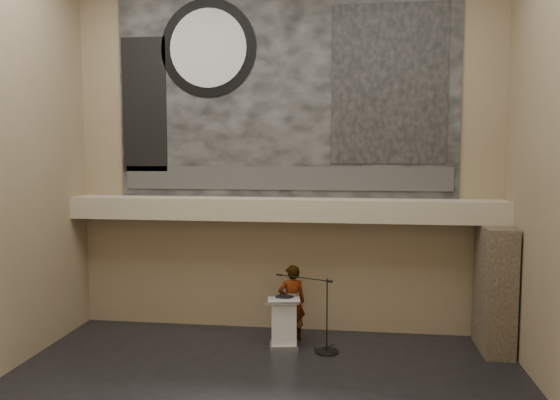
# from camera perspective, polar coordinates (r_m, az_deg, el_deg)

# --- Properties ---
(wall_back) EXTENTS (10.00, 0.02, 8.50)m
(wall_back) POSITION_cam_1_polar(r_m,az_deg,el_deg) (12.91, 0.47, 4.96)
(wall_back) COLOR #8A7357
(wall_back) RESTS_ON floor
(wall_front) EXTENTS (10.00, 0.02, 8.50)m
(wall_front) POSITION_cam_1_polar(r_m,az_deg,el_deg) (5.07, -10.74, 4.58)
(wall_front) COLOR #8A7357
(wall_front) RESTS_ON floor
(soffit) EXTENTS (10.00, 0.80, 0.50)m
(soffit) POSITION_cam_1_polar(r_m,az_deg,el_deg) (12.59, 0.24, -0.97)
(soffit) COLOR tan
(soffit) RESTS_ON wall_back
(sprinkler_left) EXTENTS (0.04, 0.04, 0.06)m
(sprinkler_left) POSITION_cam_1_polar(r_m,az_deg,el_deg) (12.87, -6.88, -2.13)
(sprinkler_left) COLOR #B2893D
(sprinkler_left) RESTS_ON soffit
(sprinkler_right) EXTENTS (0.04, 0.04, 0.06)m
(sprinkler_right) POSITION_cam_1_polar(r_m,az_deg,el_deg) (12.47, 8.91, -2.38)
(sprinkler_right) COLOR #B2893D
(sprinkler_right) RESTS_ON soffit
(banner) EXTENTS (8.00, 0.05, 5.00)m
(banner) POSITION_cam_1_polar(r_m,az_deg,el_deg) (12.96, 0.45, 11.39)
(banner) COLOR black
(banner) RESTS_ON wall_back
(banner_text_strip) EXTENTS (7.76, 0.02, 0.55)m
(banner_text_strip) POSITION_cam_1_polar(r_m,az_deg,el_deg) (12.86, 0.43, 2.29)
(banner_text_strip) COLOR #313131
(banner_text_strip) RESTS_ON banner
(banner_clock_rim) EXTENTS (2.30, 0.02, 2.30)m
(banner_clock_rim) POSITION_cam_1_polar(r_m,az_deg,el_deg) (13.40, -7.51, 15.45)
(banner_clock_rim) COLOR black
(banner_clock_rim) RESTS_ON banner
(banner_clock_face) EXTENTS (1.84, 0.02, 1.84)m
(banner_clock_face) POSITION_cam_1_polar(r_m,az_deg,el_deg) (13.39, -7.54, 15.47)
(banner_clock_face) COLOR silver
(banner_clock_face) RESTS_ON banner
(banner_building_print) EXTENTS (2.60, 0.02, 3.60)m
(banner_building_print) POSITION_cam_1_polar(r_m,az_deg,el_deg) (12.86, 11.34, 11.78)
(banner_building_print) COLOR black
(banner_building_print) RESTS_ON banner
(banner_brick_print) EXTENTS (1.10, 0.02, 3.20)m
(banner_brick_print) POSITION_cam_1_polar(r_m,az_deg,el_deg) (13.73, -14.00, 9.63)
(banner_brick_print) COLOR black
(banner_brick_print) RESTS_ON banner
(stone_pier) EXTENTS (0.60, 1.40, 2.70)m
(stone_pier) POSITION_cam_1_polar(r_m,az_deg,el_deg) (12.70, 21.51, -8.61)
(stone_pier) COLOR #413528
(stone_pier) RESTS_ON floor
(lectern) EXTENTS (0.76, 0.59, 1.13)m
(lectern) POSITION_cam_1_polar(r_m,az_deg,el_deg) (12.23, 0.40, -12.66)
(lectern) COLOR silver
(lectern) RESTS_ON floor
(binder) EXTENTS (0.41, 0.37, 0.04)m
(binder) POSITION_cam_1_polar(r_m,az_deg,el_deg) (12.08, 0.45, -10.09)
(binder) COLOR black
(binder) RESTS_ON lectern
(papers) EXTENTS (0.28, 0.32, 0.00)m
(papers) POSITION_cam_1_polar(r_m,az_deg,el_deg) (12.03, -0.08, -10.22)
(papers) COLOR white
(papers) RESTS_ON lectern
(speaker_person) EXTENTS (0.73, 0.59, 1.73)m
(speaker_person) POSITION_cam_1_polar(r_m,az_deg,el_deg) (12.60, 1.24, -10.64)
(speaker_person) COLOR silver
(speaker_person) RESTS_ON floor
(mic_stand) EXTENTS (1.40, 0.72, 1.61)m
(mic_stand) POSITION_cam_1_polar(r_m,az_deg,el_deg) (12.08, 4.71, -14.43)
(mic_stand) COLOR black
(mic_stand) RESTS_ON floor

